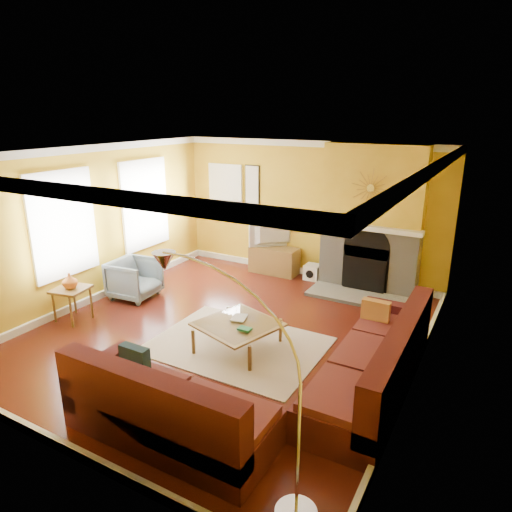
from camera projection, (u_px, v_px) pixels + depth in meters
The scene contains 27 objects.
floor at pixel (228, 332), 7.00m from camera, with size 5.50×6.00×0.02m, color #601F14.
ceiling at pixel (224, 151), 6.17m from camera, with size 5.50×6.00×0.02m, color white.
wall_back at pixel (308, 210), 9.09m from camera, with size 5.50×0.02×2.70m, color gold.
wall_front at pixel (44, 331), 4.08m from camera, with size 5.50×0.02×2.70m, color gold.
wall_left at pixel (91, 225), 7.86m from camera, with size 0.02×6.00×2.70m, color gold.
wall_right at pixel (426, 280), 5.30m from camera, with size 0.02×6.00×2.70m, color gold.
baseboard at pixel (228, 328), 6.97m from camera, with size 5.50×6.00×0.12m, color white, non-canonical shape.
crown_molding at pixel (224, 157), 6.19m from camera, with size 5.50×6.00×0.12m, color white, non-canonical shape.
window_left_near at pixel (144, 204), 8.88m from camera, with size 0.06×1.22×1.72m, color white.
window_left_far at pixel (63, 224), 7.30m from camera, with size 0.06×1.22×1.72m, color white.
window_back at pixel (226, 192), 9.87m from camera, with size 0.82×0.06×1.22m, color white.
wall_art at pixel (252, 193), 9.56m from camera, with size 0.34×0.04×1.14m, color white.
fireplace at pixel (372, 219), 8.29m from camera, with size 1.80×0.40×2.70m, color gray, non-canonical shape.
mantel at pixel (368, 228), 8.12m from camera, with size 1.92×0.22×0.08m, color white.
hearth at pixel (358, 297), 8.23m from camera, with size 1.80×0.70×0.06m, color gray.
sunburst at pixel (371, 188), 7.91m from camera, with size 0.70×0.04×0.70m, color olive, non-canonical shape.
rug at pixel (237, 345), 6.58m from camera, with size 2.40×1.80×0.02m, color beige.
sectional_sofa at pixel (272, 349), 5.59m from camera, with size 3.10×3.70×0.90m, color #4B1819, non-canonical shape.
coffee_table at pixel (238, 335), 6.46m from camera, with size 1.00×1.00×0.40m, color white, non-canonical shape.
media_console at pixel (274, 260), 9.48m from camera, with size 1.00×0.45×0.55m, color olive.
tv at pixel (275, 234), 9.30m from camera, with size 1.02×0.13×0.59m, color black.
subwoofer at pixel (313, 272), 9.14m from camera, with size 0.30×0.30×0.30m, color white.
armchair at pixel (135, 279), 8.20m from camera, with size 0.76×0.78×0.71m, color gray.
side_table at pixel (73, 304), 7.31m from camera, with size 0.50×0.50×0.55m, color olive, non-canonical shape.
vase at pixel (70, 281), 7.19m from camera, with size 0.24×0.24×0.25m, color orange.
book at pixel (232, 317), 6.54m from camera, with size 0.20×0.27×0.03m, color white.
arc_lamp at pixel (236, 388), 3.75m from camera, with size 1.35×0.36×2.12m, color silver, non-canonical shape.
Camera 1 is at (3.45, -5.30, 3.23)m, focal length 32.00 mm.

